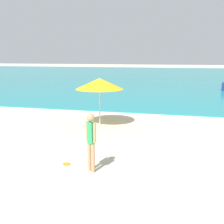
# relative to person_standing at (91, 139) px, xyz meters

# --- Properties ---
(water) EXTENTS (160.00, 60.00, 0.06)m
(water) POSITION_rel_person_standing_xyz_m (-0.04, 38.04, -0.90)
(water) COLOR teal
(water) RESTS_ON ground
(person_standing) EXTENTS (0.34, 0.22, 1.64)m
(person_standing) POSITION_rel_person_standing_xyz_m (0.00, 0.00, 0.00)
(person_standing) COLOR tan
(person_standing) RESTS_ON ground
(frisbee) EXTENTS (0.22, 0.22, 0.03)m
(frisbee) POSITION_rel_person_standing_xyz_m (-0.86, 0.28, -0.92)
(frisbee) COLOR orange
(frisbee) RESTS_ON ground
(beach_umbrella) EXTENTS (2.18, 2.18, 2.17)m
(beach_umbrella) POSITION_rel_person_standing_xyz_m (-1.23, 5.06, 0.99)
(beach_umbrella) COLOR #B7B7BC
(beach_umbrella) RESTS_ON ground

